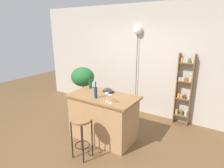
# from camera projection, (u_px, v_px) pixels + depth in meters

# --- Properties ---
(ground) EXTENTS (12.00, 12.00, 0.00)m
(ground) POSITION_uv_depth(u_px,v_px,m) (95.00, 144.00, 3.79)
(ground) COLOR brown
(back_wall) EXTENTS (6.40, 0.10, 2.80)m
(back_wall) POSITION_uv_depth(u_px,v_px,m) (139.00, 60.00, 4.97)
(back_wall) COLOR #BCB2A3
(back_wall) RESTS_ON ground
(kitchen_counter) EXTENTS (1.38, 0.76, 0.93)m
(kitchen_counter) POSITION_uv_depth(u_px,v_px,m) (103.00, 117.00, 3.90)
(kitchen_counter) COLOR tan
(kitchen_counter) RESTS_ON ground
(bar_stool) EXTENTS (0.34, 0.34, 0.74)m
(bar_stool) POSITION_uv_depth(u_px,v_px,m) (82.00, 129.00, 3.27)
(bar_stool) COLOR black
(bar_stool) RESTS_ON ground
(spice_shelf) EXTENTS (0.35, 0.16, 1.68)m
(spice_shelf) POSITION_uv_depth(u_px,v_px,m) (184.00, 90.00, 4.38)
(spice_shelf) COLOR brown
(spice_shelf) RESTS_ON ground
(plant_stool) EXTENTS (0.33, 0.33, 0.36)m
(plant_stool) POSITION_uv_depth(u_px,v_px,m) (84.00, 105.00, 5.23)
(plant_stool) COLOR #2D2823
(plant_stool) RESTS_ON ground
(potted_plant) EXTENTS (0.63, 0.57, 0.88)m
(potted_plant) POSITION_uv_depth(u_px,v_px,m) (83.00, 78.00, 5.02)
(potted_plant) COLOR #935B3D
(potted_plant) RESTS_ON plant_stool
(bottle_olive_oil) EXTENTS (0.06, 0.06, 0.31)m
(bottle_olive_oil) POSITION_uv_depth(u_px,v_px,m) (96.00, 92.00, 3.62)
(bottle_olive_oil) COLOR navy
(bottle_olive_oil) RESTS_ON kitchen_counter
(bottle_vinegar) EXTENTS (0.07, 0.07, 0.27)m
(bottle_vinegar) POSITION_uv_depth(u_px,v_px,m) (90.00, 84.00, 4.21)
(bottle_vinegar) COLOR #194C23
(bottle_vinegar) RESTS_ON kitchen_counter
(wine_glass_left) EXTENTS (0.07, 0.07, 0.16)m
(wine_glass_left) POSITION_uv_depth(u_px,v_px,m) (107.00, 95.00, 3.44)
(wine_glass_left) COLOR silver
(wine_glass_left) RESTS_ON kitchen_counter
(wine_glass_center) EXTENTS (0.07, 0.07, 0.16)m
(wine_glass_center) POSITION_uv_depth(u_px,v_px,m) (110.00, 97.00, 3.35)
(wine_glass_center) COLOR silver
(wine_glass_center) RESTS_ON kitchen_counter
(cookbook) EXTENTS (0.25, 0.21, 0.03)m
(cookbook) POSITION_uv_depth(u_px,v_px,m) (108.00, 91.00, 3.96)
(cookbook) COLOR black
(cookbook) RESTS_ON kitchen_counter
(pendant_globe_light) EXTENTS (0.22, 0.22, 2.28)m
(pendant_globe_light) POSITION_uv_depth(u_px,v_px,m) (138.00, 31.00, 4.68)
(pendant_globe_light) COLOR black
(pendant_globe_light) RESTS_ON ground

